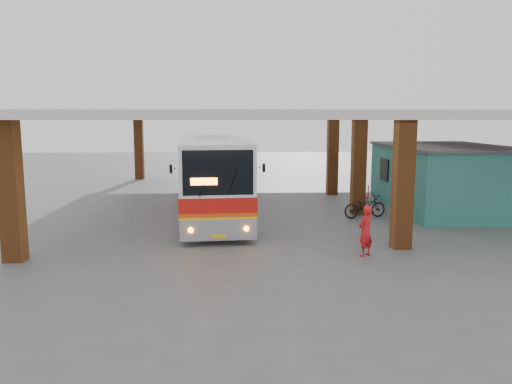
{
  "coord_description": "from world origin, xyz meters",
  "views": [
    {
      "loc": [
        -2.7,
        -19.38,
        4.42
      ],
      "look_at": [
        -1.82,
        0.0,
        1.51
      ],
      "focal_mm": 35.0,
      "sensor_mm": 36.0,
      "label": 1
    }
  ],
  "objects_px": {
    "red_chair": "(366,195)",
    "motorcycle": "(365,206)",
    "pedestrian": "(366,231)",
    "coach_bus": "(212,173)"
  },
  "relations": [
    {
      "from": "coach_bus",
      "to": "pedestrian",
      "type": "relative_size",
      "value": 7.89
    },
    {
      "from": "motorcycle",
      "to": "pedestrian",
      "type": "bearing_deg",
      "value": 150.88
    },
    {
      "from": "red_chair",
      "to": "coach_bus",
      "type": "bearing_deg",
      "value": -147.01
    },
    {
      "from": "motorcycle",
      "to": "red_chair",
      "type": "relative_size",
      "value": 2.24
    },
    {
      "from": "red_chair",
      "to": "motorcycle",
      "type": "bearing_deg",
      "value": -90.03
    },
    {
      "from": "motorcycle",
      "to": "red_chair",
      "type": "distance_m",
      "value": 4.21
    },
    {
      "from": "motorcycle",
      "to": "red_chair",
      "type": "xyz_separation_m",
      "value": [
        1.15,
        4.05,
        -0.11
      ]
    },
    {
      "from": "coach_bus",
      "to": "pedestrian",
      "type": "bearing_deg",
      "value": -60.25
    },
    {
      "from": "motorcycle",
      "to": "pedestrian",
      "type": "relative_size",
      "value": 1.21
    },
    {
      "from": "motorcycle",
      "to": "coach_bus",
      "type": "bearing_deg",
      "value": 62.52
    }
  ]
}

